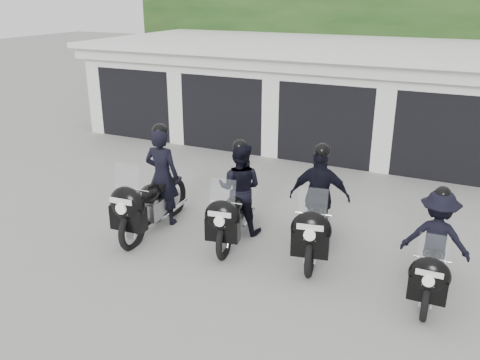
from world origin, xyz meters
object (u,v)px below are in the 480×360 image
at_px(police_bike_a, 154,189).
at_px(police_bike_b, 237,196).
at_px(police_bike_d, 435,247).
at_px(police_bike_c, 318,205).

relative_size(police_bike_a, police_bike_b, 1.11).
height_order(police_bike_a, police_bike_d, police_bike_a).
bearing_deg(police_bike_a, police_bike_b, 11.49).
distance_m(police_bike_a, police_bike_b, 1.65).
relative_size(police_bike_a, police_bike_c, 1.07).
relative_size(police_bike_b, police_bike_c, 0.96).
relative_size(police_bike_c, police_bike_d, 1.15).
bearing_deg(police_bike_b, police_bike_c, -4.42).
xyz_separation_m(police_bike_b, police_bike_d, (3.60, -0.40, -0.07)).
height_order(police_bike_a, police_bike_b, police_bike_a).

